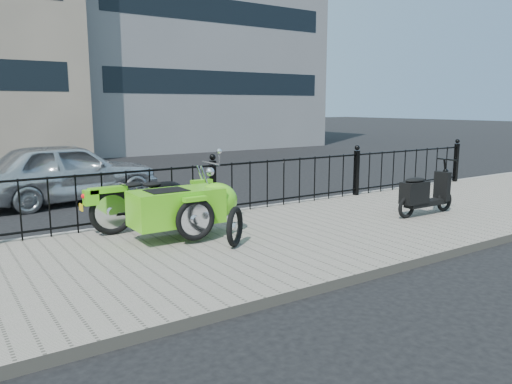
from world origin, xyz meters
TOP-DOWN VIEW (x-y plane):
  - ground at (0.00, 0.00)m, footprint 120.00×120.00m
  - sidewalk at (0.00, -0.50)m, footprint 30.00×3.80m
  - curb at (0.00, 1.44)m, footprint 30.00×0.10m
  - iron_fence at (0.00, 1.30)m, footprint 14.11×0.11m
  - motorcycle_sidecar at (-1.05, 0.31)m, footprint 2.28×1.48m
  - scooter at (3.02, -0.80)m, footprint 1.43×0.42m
  - spare_tire at (-0.74, -0.65)m, footprint 0.48×0.42m
  - sedan_car at (-1.69, 4.58)m, footprint 3.94×1.97m

SIDE VIEW (x-z plane):
  - ground at x=0.00m, z-range 0.00..0.00m
  - sidewalk at x=0.00m, z-range 0.00..0.12m
  - curb at x=0.00m, z-range 0.00..0.12m
  - spare_tire at x=-0.74m, z-range 0.12..0.68m
  - scooter at x=3.02m, z-range 0.01..0.98m
  - iron_fence at x=0.00m, z-range 0.05..1.12m
  - motorcycle_sidecar at x=-1.05m, z-range 0.10..1.09m
  - sedan_car at x=-1.69m, z-range 0.00..1.29m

